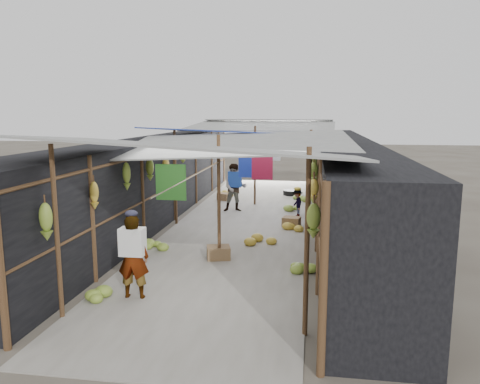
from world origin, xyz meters
The scene contains 14 objects.
ground centered at (0.00, 0.00, 0.00)m, with size 80.00×80.00×0.00m, color #6B6356.
aisle_slab centered at (0.00, 6.50, 0.01)m, with size 3.60×16.00×0.02m, color #9E998E.
stall_left centered at (-2.70, 6.50, 1.15)m, with size 1.40×15.00×2.30m, color black.
stall_right centered at (2.70, 6.50, 1.15)m, with size 1.40×15.00×2.30m, color black.
crate_near centered at (-0.04, 3.10, 0.14)m, with size 0.47×0.38×0.28m, color #8F6C49.
crate_mid centered at (1.34, 6.15, 0.14)m, with size 0.45×0.36×0.27m, color #8F6C49.
crate_back centered at (-1.15, 9.60, 0.13)m, with size 0.41×0.33×0.26m, color #8F6C49.
black_basin centered at (1.14, 11.01, 0.10)m, with size 0.66×0.66×0.20m, color black.
vendor_elderly centered at (-1.01, 0.87, 0.71)m, with size 0.52×0.34×1.42m, color white.
shopper_blue centered at (-0.48, 7.88, 0.74)m, with size 0.72×0.56×1.49m, color navy.
vendor_seated centered at (1.45, 7.41, 0.41)m, with size 0.53×0.31×0.83m, color #49443F.
market_canopy centered at (0.03, 6.84, 2.40)m, with size 5.62×15.20×2.77m.
hanging_bananas centered at (-0.05, 6.26, 1.69)m, with size 3.96×13.79×0.83m.
floor_bananas centered at (0.52, 5.61, 0.15)m, with size 4.00×10.32×0.35m.
Camera 1 is at (1.84, -6.10, 3.04)m, focal length 35.00 mm.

